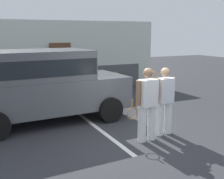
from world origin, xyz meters
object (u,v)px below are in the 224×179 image
object	(u,v)px
parked_suv	(43,82)
tennis_player_woman	(164,100)
potted_plant_by_porch	(114,81)
tennis_player_man	(147,104)

from	to	relation	value
parked_suv	tennis_player_woman	size ratio (longest dim) A/B	2.77
parked_suv	potted_plant_by_porch	bearing A→B (deg)	35.90
parked_suv	tennis_player_man	xyz separation A→B (m)	(1.86, -2.56, -0.25)
tennis_player_woman	potted_plant_by_porch	distance (m)	5.57
parked_suv	tennis_player_woman	bearing A→B (deg)	-46.89
tennis_player_man	potted_plant_by_porch	distance (m)	5.93
parked_suv	potted_plant_by_porch	size ratio (longest dim) A/B	5.51
parked_suv	tennis_player_man	bearing A→B (deg)	-57.17
tennis_player_man	tennis_player_woman	distance (m)	0.65
tennis_player_woman	parked_suv	bearing A→B (deg)	-49.18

